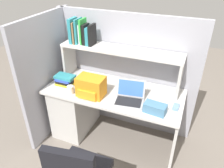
# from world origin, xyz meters

# --- Properties ---
(ground_plane) EXTENTS (8.00, 8.00, 0.00)m
(ground_plane) POSITION_xyz_m (0.00, 0.00, 0.00)
(ground_plane) COLOR slate
(desk) EXTENTS (1.60, 0.70, 0.73)m
(desk) POSITION_xyz_m (-0.39, 0.00, 0.40)
(desk) COLOR silver
(desk) RESTS_ON ground_plane
(cubicle_partition_rear) EXTENTS (1.84, 0.05, 1.55)m
(cubicle_partition_rear) POSITION_xyz_m (0.00, 0.38, 0.78)
(cubicle_partition_rear) COLOR #9E9EA8
(cubicle_partition_rear) RESTS_ON ground_plane
(cubicle_partition_left) EXTENTS (0.05, 1.06, 1.55)m
(cubicle_partition_left) POSITION_xyz_m (-0.85, -0.05, 0.78)
(cubicle_partition_left) COLOR #9E9EA8
(cubicle_partition_left) RESTS_ON ground_plane
(overhead_hutch) EXTENTS (1.44, 0.28, 0.45)m
(overhead_hutch) POSITION_xyz_m (0.00, 0.20, 1.08)
(overhead_hutch) COLOR beige
(overhead_hutch) RESTS_ON desk
(reference_books_on_shelf) EXTENTS (0.29, 0.19, 0.29)m
(reference_books_on_shelf) POSITION_xyz_m (-0.48, 0.20, 1.31)
(reference_books_on_shelf) COLOR teal
(reference_books_on_shelf) RESTS_ON overhead_hutch
(laptop) EXTENTS (0.34, 0.30, 0.22)m
(laptop) POSITION_xyz_m (0.23, -0.12, 0.78)
(laptop) COLOR #B7BABF
(laptop) RESTS_ON desk
(backpack) EXTENTS (0.30, 0.23, 0.22)m
(backpack) POSITION_xyz_m (-0.20, -0.18, 0.84)
(backpack) COLOR orange
(backpack) RESTS_ON desk
(computer_mouse) EXTENTS (0.07, 0.11, 0.03)m
(computer_mouse) POSITION_xyz_m (0.72, -0.07, 0.75)
(computer_mouse) COLOR #7299C6
(computer_mouse) RESTS_ON desk
(paper_cup) EXTENTS (0.08, 0.08, 0.09)m
(paper_cup) POSITION_xyz_m (-0.44, -0.23, 0.78)
(paper_cup) COLOR white
(paper_cup) RESTS_ON desk
(tissue_box) EXTENTS (0.23, 0.14, 0.10)m
(tissue_box) POSITION_xyz_m (0.53, -0.22, 0.78)
(tissue_box) COLOR teal
(tissue_box) RESTS_ON desk
(desk_book_stack) EXTENTS (0.24, 0.19, 0.12)m
(desk_book_stack) POSITION_xyz_m (-0.61, -0.07, 0.79)
(desk_book_stack) COLOR yellow
(desk_book_stack) RESTS_ON desk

